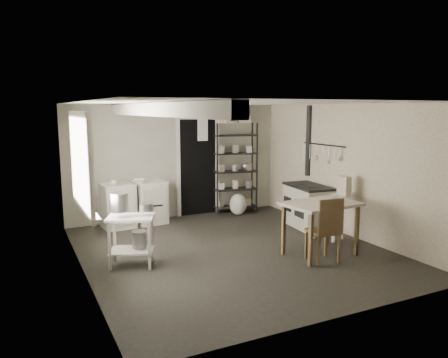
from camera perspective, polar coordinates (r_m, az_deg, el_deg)
name	(u,v)px	position (r m, az deg, el deg)	size (l,w,h in m)	color
floor	(232,250)	(6.98, 1.09, -9.30)	(5.00, 5.00, 0.00)	black
ceiling	(233,103)	(6.63, 1.15, 9.92)	(5.00, 5.00, 0.00)	white
wall_back	(177,161)	(8.99, -6.14, 2.32)	(4.50, 0.02, 2.30)	#9D9786
wall_front	(343,213)	(4.67, 15.24, -4.31)	(4.50, 0.02, 2.30)	#9D9786
wall_left	(80,190)	(6.04, -18.26, -1.42)	(0.02, 5.00, 2.30)	#9D9786
wall_right	(346,170)	(7.98, 15.68, 1.17)	(0.02, 5.00, 2.30)	#9D9786
window	(79,162)	(6.19, -18.39, 2.10)	(0.12, 1.76, 1.28)	beige
doorway	(198,167)	(9.14, -3.41, 1.52)	(0.96, 0.10, 2.08)	beige
ceiling_beam	(155,110)	(6.17, -8.95, 8.95)	(0.18, 5.00, 0.18)	beige
wallpaper_panel	(346,170)	(7.97, 15.62, 1.16)	(0.01, 5.00, 2.30)	beige
utensil_rail	(323,145)	(8.35, 12.76, 4.39)	(0.06, 1.20, 0.44)	#AEAEB1
prep_table	(131,239)	(6.35, -12.00, -7.61)	(0.63, 0.45, 0.72)	beige
stockpot	(119,202)	(6.18, -13.51, -2.96)	(0.24, 0.24, 0.26)	#AEAEB1
saucepan	(146,207)	(6.23, -10.12, -3.60)	(0.20, 0.20, 0.11)	#AEAEB1
bucket	(139,239)	(6.37, -10.99, -7.69)	(0.21, 0.21, 0.23)	#AEAEB1
base_cabinets	(134,202)	(8.51, -11.63, -2.91)	(1.27, 0.54, 0.83)	beige
mixing_bowl	(139,176)	(8.42, -11.03, 0.42)	(0.31, 0.31, 0.07)	white
counter_cup	(113,178)	(8.20, -14.26, 0.12)	(0.11, 0.11, 0.09)	white
shelf_rack	(235,169)	(9.33, 1.47, 1.38)	(0.91, 0.35, 1.92)	black
shelf_jar	(221,150)	(9.14, -0.38, 3.85)	(0.09, 0.09, 0.19)	white
storage_box_a	(227,119)	(9.18, 0.41, 7.89)	(0.34, 0.30, 0.23)	beige
storage_box_b	(243,119)	(9.35, 2.53, 7.79)	(0.26, 0.24, 0.17)	beige
stove	(308,204)	(8.38, 10.85, -3.21)	(0.56, 1.01, 0.80)	beige
stovepipe	(309,141)	(8.73, 10.99, 4.91)	(0.11, 0.11, 1.43)	black
side_ledge	(342,215)	(7.71, 15.14, -4.53)	(0.51, 0.27, 0.79)	beige
oats_box	(344,182)	(7.54, 15.46, -0.34)	(0.12, 0.21, 0.31)	beige
work_table	(320,231)	(6.83, 12.44, -6.62)	(1.08, 0.75, 0.82)	beige
table_cup	(336,203)	(6.84, 14.36, -3.03)	(0.09, 0.09, 0.08)	white
chair	(323,229)	(6.54, 12.81, -6.37)	(0.40, 0.42, 0.96)	#503A22
flour_sack	(238,204)	(9.18, 1.86, -3.25)	(0.37, 0.32, 0.45)	beige
floor_crock	(312,234)	(7.75, 11.40, -7.04)	(0.12, 0.12, 0.15)	white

